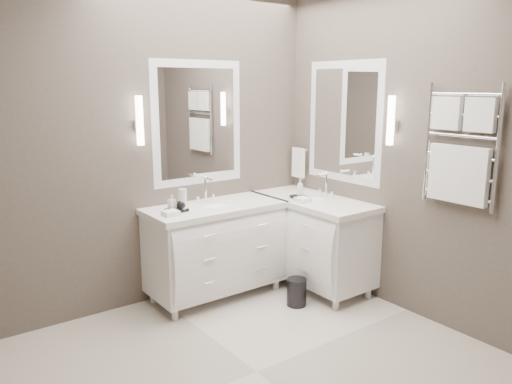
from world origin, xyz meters
TOP-DOWN VIEW (x-y plane):
  - floor at (0.00, 0.00)m, footprint 3.20×3.00m
  - wall_back at (0.00, 1.50)m, footprint 3.20×0.01m
  - wall_front at (0.00, -1.50)m, footprint 3.20×0.01m
  - wall_right at (1.60, 0.00)m, footprint 0.01×3.00m
  - vanity_back at (0.45, 1.23)m, footprint 1.24×0.59m
  - vanity_right at (1.33, 0.90)m, footprint 0.59×1.24m
  - mirror_back at (0.45, 1.49)m, footprint 0.90×0.02m
  - mirror_right at (1.59, 0.80)m, footprint 0.02×0.90m
  - sconce_back at (-0.13, 1.43)m, footprint 0.06×0.06m
  - sconce_right at (1.53, 0.22)m, footprint 0.06×0.06m
  - towel_bar_corner at (1.54, 1.36)m, footprint 0.03×0.22m
  - towel_ladder at (1.55, -0.40)m, footprint 0.06×0.58m
  - waste_bin at (0.90, 0.63)m, footprint 0.21×0.21m
  - amenity_tray_back at (0.07, 1.21)m, footprint 0.17×0.13m
  - amenity_tray_right at (1.22, 0.97)m, footprint 0.15×0.18m
  - water_bottle at (0.11, 1.19)m, footprint 0.09×0.09m
  - soap_bottle_a at (0.04, 1.23)m, footprint 0.06×0.06m
  - soap_bottle_b at (0.10, 1.18)m, footprint 0.10×0.10m
  - soap_bottle_c at (1.22, 0.97)m, footprint 0.06×0.06m

SIDE VIEW (x-z plane):
  - floor at x=0.00m, z-range -0.01..0.00m
  - waste_bin at x=0.90m, z-range 0.00..0.24m
  - vanity_back at x=0.45m, z-range 0.00..0.97m
  - vanity_right at x=1.33m, z-range 0.00..0.97m
  - amenity_tray_right at x=1.22m, z-range 0.85..0.87m
  - amenity_tray_back at x=0.07m, z-range 0.85..0.88m
  - soap_bottle_b at x=0.10m, z-range 0.88..0.98m
  - soap_bottle_a at x=0.04m, z-range 0.88..0.99m
  - water_bottle at x=0.11m, z-range 0.85..1.04m
  - soap_bottle_c at x=1.22m, z-range 0.87..1.03m
  - towel_bar_corner at x=1.54m, z-range 0.97..1.27m
  - wall_back at x=0.00m, z-range 0.00..2.70m
  - wall_front at x=0.00m, z-range 0.00..2.70m
  - wall_right at x=1.60m, z-range 0.00..2.70m
  - towel_ladder at x=1.55m, z-range 0.94..1.84m
  - mirror_back at x=0.45m, z-range 1.00..2.10m
  - mirror_right at x=1.59m, z-range 1.00..2.10m
  - sconce_back at x=-0.13m, z-range 1.39..1.79m
  - sconce_right at x=1.53m, z-range 1.39..1.79m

